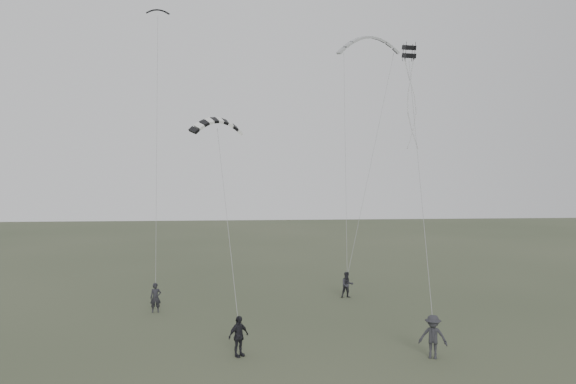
{
  "coord_description": "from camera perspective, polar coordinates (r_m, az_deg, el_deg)",
  "views": [
    {
      "loc": [
        -1.29,
        -27.48,
        8.29
      ],
      "look_at": [
        1.46,
        5.0,
        7.15
      ],
      "focal_mm": 35.0,
      "sensor_mm": 36.0,
      "label": 1
    }
  ],
  "objects": [
    {
      "name": "kite_striped",
      "position": [
        30.68,
        -7.2,
        7.25
      ],
      "size": [
        3.05,
        2.0,
        1.32
      ],
      "primitive_type": null,
      "rotation": [
        0.37,
        0.0,
        0.35
      ],
      "color": "black",
      "rests_on": "flyer_center"
    },
    {
      "name": "ground",
      "position": [
        28.73,
        -2.13,
        -14.77
      ],
      "size": [
        140.0,
        140.0,
        0.0
      ],
      "primitive_type": "plane",
      "color": "#39432D",
      "rests_on": "ground"
    },
    {
      "name": "flyer_left",
      "position": [
        34.67,
        -13.3,
        -10.41
      ],
      "size": [
        0.7,
        0.52,
        1.74
      ],
      "primitive_type": "imported",
      "rotation": [
        0.0,
        0.0,
        0.16
      ],
      "color": "black",
      "rests_on": "ground"
    },
    {
      "name": "flyer_right",
      "position": [
        37.79,
        6.03,
        -9.36
      ],
      "size": [
        0.88,
        0.72,
        1.71
      ],
      "primitive_type": "imported",
      "rotation": [
        0.0,
        0.0,
        0.09
      ],
      "color": "#25252B",
      "rests_on": "ground"
    },
    {
      "name": "flyer_far",
      "position": [
        26.59,
        14.51,
        -14.05
      ],
      "size": [
        1.44,
        1.17,
        1.94
      ],
      "primitive_type": "imported",
      "rotation": [
        0.0,
        0.0,
        -0.42
      ],
      "color": "#27272C",
      "rests_on": "ground"
    },
    {
      "name": "kite_pale_large",
      "position": [
        42.43,
        8.22,
        15.3
      ],
      "size": [
        4.63,
        1.82,
        2.02
      ],
      "primitive_type": null,
      "rotation": [
        0.26,
        0.0,
        -0.08
      ],
      "color": "#9C9EA1",
      "rests_on": "flyer_right"
    },
    {
      "name": "flyer_center",
      "position": [
        26.15,
        -5.05,
        -14.38
      ],
      "size": [
        1.12,
        1.02,
        1.84
      ],
      "primitive_type": "imported",
      "rotation": [
        0.0,
        0.0,
        0.66
      ],
      "color": "black",
      "rests_on": "ground"
    },
    {
      "name": "kite_dark_small",
      "position": [
        41.59,
        -13.1,
        17.57
      ],
      "size": [
        1.61,
        0.73,
        0.62
      ],
      "primitive_type": null,
      "rotation": [
        0.27,
        0.0,
        0.09
      ],
      "color": "black",
      "rests_on": "flyer_left"
    },
    {
      "name": "kite_box",
      "position": [
        32.38,
        12.19,
        13.76
      ],
      "size": [
        0.69,
        0.81,
        0.81
      ],
      "primitive_type": null,
      "rotation": [
        0.23,
        0.0,
        0.15
      ],
      "color": "black",
      "rests_on": "flyer_far"
    }
  ]
}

